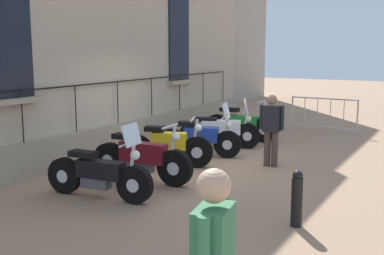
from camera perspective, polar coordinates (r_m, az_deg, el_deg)
name	(u,v)px	position (r m, az deg, el deg)	size (l,w,h in m)	color
ground_plane	(196,163)	(10.51, 0.50, -4.35)	(60.00, 60.00, 0.00)	#9E7A5B
motorcycle_black	(100,175)	(8.18, -11.07, -5.61)	(2.06, 0.55, 1.33)	black
motorcycle_maroon	(142,159)	(9.07, -6.09, -3.79)	(2.16, 0.58, 1.14)	black
motorcycle_yellow	(168,147)	(10.17, -2.97, -2.34)	(1.89, 0.94, 1.06)	black
motorcycle_blue	(200,138)	(11.09, 1.03, -1.30)	(1.93, 0.87, 1.28)	black
motorcycle_white	(220,131)	(12.08, 3.40, -0.38)	(1.96, 1.04, 1.27)	black
motorcycle_green	(240,125)	(13.14, 5.86, 0.32)	(2.08, 0.66, 1.12)	black
crowd_barrier	(324,114)	(14.89, 15.60, 1.63)	(2.04, 0.09, 1.05)	#B7B7BF
bollard	(297,198)	(6.96, 12.53, -8.34)	(0.16, 0.16, 0.83)	black
pedestrian_standing	(271,127)	(10.22, 9.56, 0.08)	(0.53, 0.27, 1.55)	#47382D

